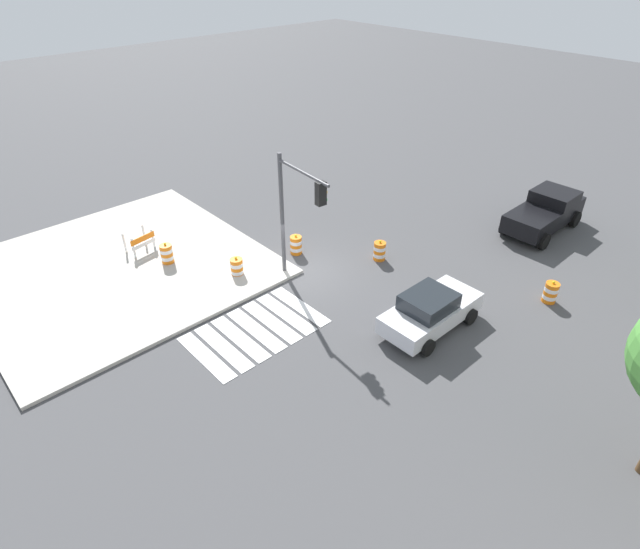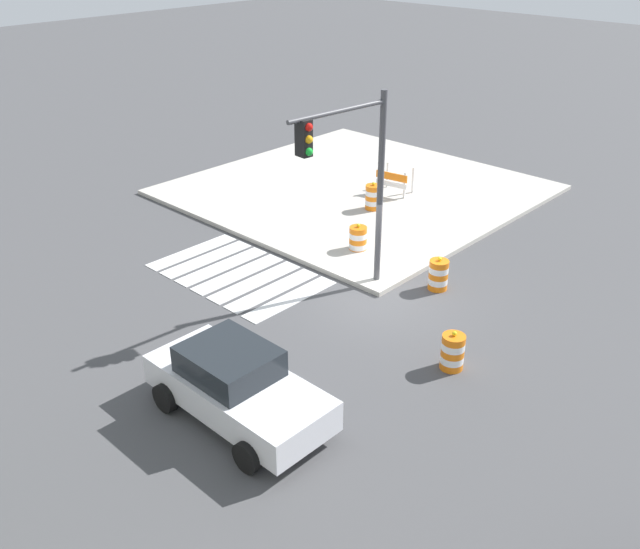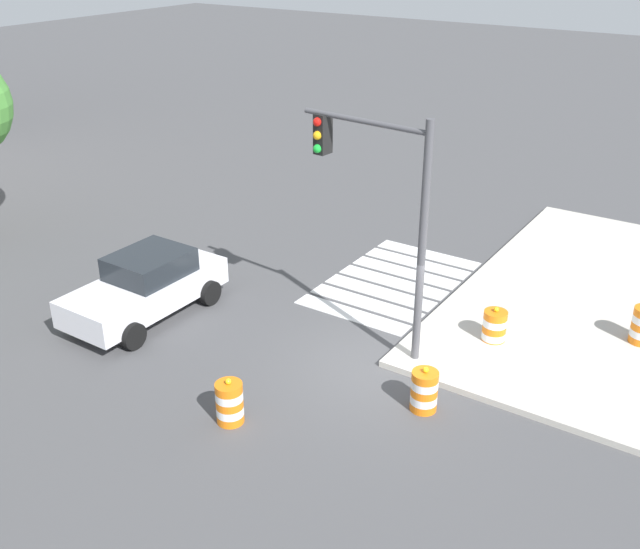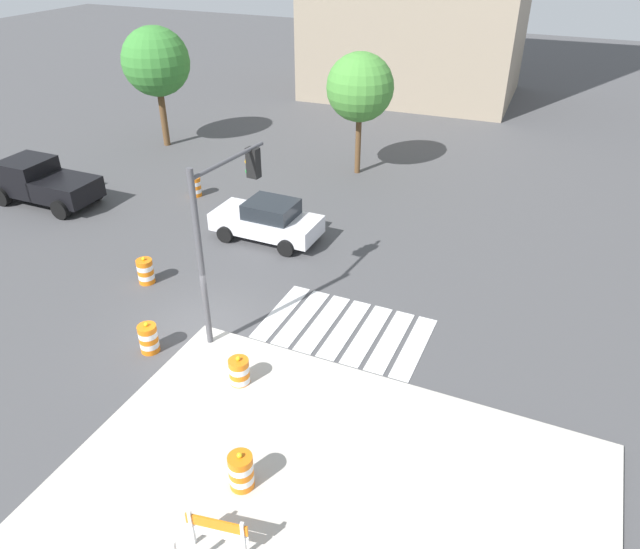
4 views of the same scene
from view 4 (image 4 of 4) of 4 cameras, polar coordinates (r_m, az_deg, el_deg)
ground_plane at (r=18.94m, az=-11.02°, el=-5.21°), size 120.00×120.00×0.00m
crosswalk_stripes at (r=18.62m, az=2.41°, el=-5.26°), size 5.10×3.20×0.02m
sports_car at (r=23.48m, az=-5.09°, el=5.25°), size 4.31×2.17×1.63m
pickup_truck at (r=29.36m, az=-25.44°, el=8.10°), size 5.17×2.38×1.92m
traffic_barrel_near_corner at (r=18.20m, az=-16.22°, el=-5.94°), size 0.56×0.56×1.02m
traffic_barrel_crosswalk_end at (r=27.98m, az=-11.98°, el=8.31°), size 0.56×0.56×1.02m
traffic_barrel_median_near at (r=21.54m, az=-16.49°, el=0.31°), size 0.56×0.56×1.02m
traffic_barrel_median_far at (r=16.43m, az=-7.79°, el=-9.41°), size 0.56×0.56×1.02m
traffic_barrel_on_sidewalk at (r=13.86m, az=-7.62°, el=-18.30°), size 0.56×0.56×1.02m
construction_barricade at (r=12.79m, az=-10.19°, el=-23.71°), size 1.35×0.98×1.00m
traffic_light_pole at (r=16.96m, az=-9.38°, el=5.83°), size 0.55×3.28×5.50m
street_tree_streetside_near at (r=34.08m, az=-15.56°, el=19.16°), size 3.57×3.57×6.31m
street_tree_streetside_mid at (r=29.01m, az=3.89°, el=17.56°), size 3.19×3.19×5.81m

